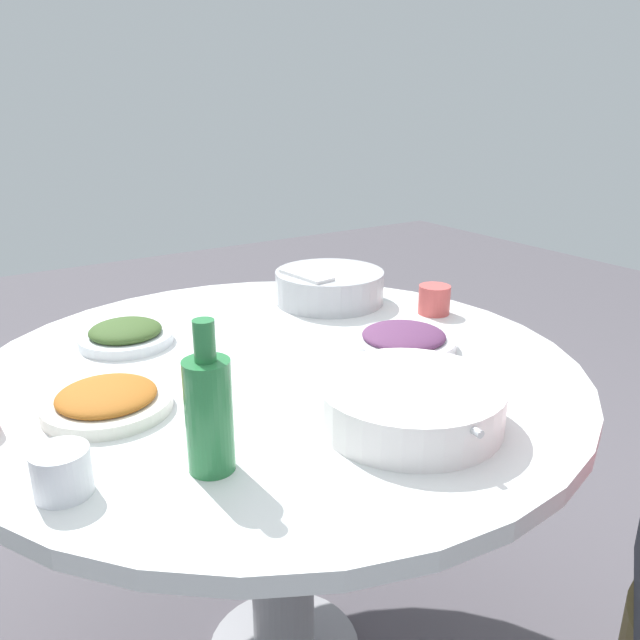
{
  "coord_description": "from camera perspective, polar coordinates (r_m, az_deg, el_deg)",
  "views": [
    {
      "loc": [
        1.01,
        -0.57,
        1.24
      ],
      "look_at": [
        0.01,
        0.09,
        0.82
      ],
      "focal_mm": 35.98,
      "sensor_mm": 36.0,
      "label": 1
    }
  ],
  "objects": [
    {
      "name": "rice_bowl",
      "position": [
        1.62,
        0.83,
        3.05
      ],
      "size": [
        0.27,
        0.27,
        0.09
      ],
      "color": "#B2B5BA",
      "rests_on": "round_dining_table"
    },
    {
      "name": "dish_eggplant",
      "position": [
        1.34,
        7.45,
        -1.72
      ],
      "size": [
        0.22,
        0.22,
        0.05
      ],
      "color": "silver",
      "rests_on": "round_dining_table"
    },
    {
      "name": "soup_bowl",
      "position": [
        1.04,
        7.99,
        -7.44
      ],
      "size": [
        0.33,
        0.3,
        0.07
      ],
      "color": "white",
      "rests_on": "round_dining_table"
    },
    {
      "name": "round_dining_table",
      "position": [
        1.32,
        -3.67,
        -9.37
      ],
      "size": [
        1.18,
        1.18,
        0.75
      ],
      "color": "#99999E",
      "rests_on": "ground"
    },
    {
      "name": "green_bottle",
      "position": [
        0.9,
        -9.86,
        -8.02
      ],
      "size": [
        0.07,
        0.07,
        0.22
      ],
      "color": "#2A7740",
      "rests_on": "round_dining_table"
    },
    {
      "name": "dish_stirfry",
      "position": [
        1.13,
        -18.41,
        -6.78
      ],
      "size": [
        0.21,
        0.21,
        0.04
      ],
      "color": "silver",
      "rests_on": "round_dining_table"
    },
    {
      "name": "dish_greens",
      "position": [
        1.41,
        -16.89,
        -1.25
      ],
      "size": [
        0.2,
        0.2,
        0.05
      ],
      "color": "silver",
      "rests_on": "round_dining_table"
    },
    {
      "name": "tea_cup_side",
      "position": [
        1.56,
        10.12,
        1.79
      ],
      "size": [
        0.08,
        0.08,
        0.07
      ],
      "primitive_type": "cylinder",
      "color": "#C44D4A",
      "rests_on": "round_dining_table"
    },
    {
      "name": "tea_cup_near",
      "position": [
        0.92,
        -21.99,
        -12.42
      ],
      "size": [
        0.08,
        0.08,
        0.06
      ],
      "primitive_type": "cylinder",
      "color": "white",
      "rests_on": "round_dining_table"
    }
  ]
}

